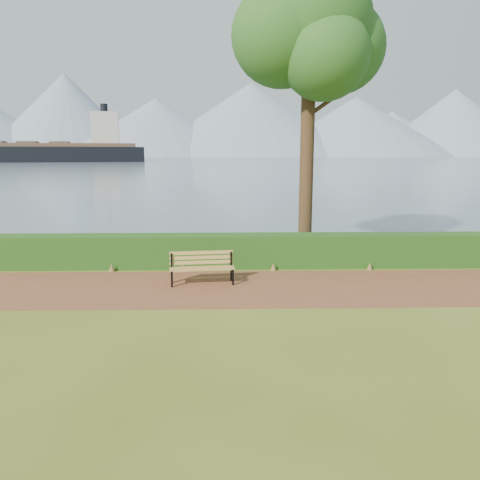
{
  "coord_description": "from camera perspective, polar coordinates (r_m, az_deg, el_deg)",
  "views": [
    {
      "loc": [
        0.27,
        -11.48,
        3.49
      ],
      "look_at": [
        0.58,
        1.2,
        1.1
      ],
      "focal_mm": 35.0,
      "sensor_mm": 36.0,
      "label": 1
    }
  ],
  "objects": [
    {
      "name": "cargo_ship",
      "position": [
        183.0,
        -22.75,
        9.81
      ],
      "size": [
        75.7,
        26.79,
        22.73
      ],
      "rotation": [
        0.0,
        0.0,
        0.21
      ],
      "color": "black",
      "rests_on": "ground"
    },
    {
      "name": "bench",
      "position": [
        12.61,
        -4.67,
        -3.09
      ],
      "size": [
        1.77,
        0.69,
        0.86
      ],
      "rotation": [
        0.0,
        0.0,
        0.11
      ],
      "color": "black",
      "rests_on": "ground"
    },
    {
      "name": "mountains",
      "position": [
        418.34,
        -2.77,
        13.96
      ],
      "size": [
        585.0,
        190.0,
        70.0
      ],
      "color": "gray",
      "rests_on": "ground"
    },
    {
      "name": "water",
      "position": [
        271.5,
        -1.48,
        9.91
      ],
      "size": [
        700.0,
        510.0,
        0.0
      ],
      "primitive_type": "cube",
      "color": "#415368",
      "rests_on": "ground"
    },
    {
      "name": "tree",
      "position": [
        16.35,
        8.51,
        23.96
      ],
      "size": [
        5.02,
        4.11,
        9.79
      ],
      "rotation": [
        0.0,
        0.0,
        -0.01
      ],
      "color": "#331F14",
      "rests_on": "ground"
    },
    {
      "name": "ground",
      "position": [
        12.0,
        -2.65,
        -6.25
      ],
      "size": [
        140.0,
        140.0,
        0.0
      ],
      "primitive_type": "plane",
      "color": "#48601B",
      "rests_on": "ground"
    },
    {
      "name": "path",
      "position": [
        12.28,
        -2.62,
        -5.82
      ],
      "size": [
        40.0,
        3.4,
        0.01
      ],
      "primitive_type": "cube",
      "color": "brown",
      "rests_on": "ground"
    },
    {
      "name": "hedge",
      "position": [
        14.39,
        -2.45,
        -1.33
      ],
      "size": [
        32.0,
        0.85,
        1.0
      ],
      "primitive_type": "cube",
      "color": "#1B3F12",
      "rests_on": "ground"
    }
  ]
}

